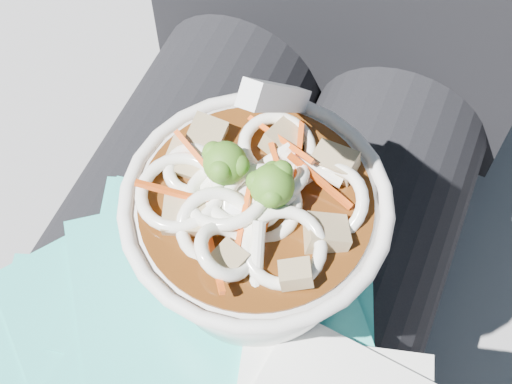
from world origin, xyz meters
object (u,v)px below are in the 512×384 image
at_px(lap, 221,312).
at_px(udon_bowl, 255,227).
at_px(stone_ledge, 279,300).
at_px(plastic_bag, 175,332).
at_px(person_body, 264,208).

height_order(lap, udon_bowl, udon_bowl).
bearing_deg(stone_ledge, plastic_bag, -91.49).
bearing_deg(stone_ledge, lap, -90.00).
xyz_separation_m(lap, udon_bowl, (0.03, 0.01, 0.15)).
xyz_separation_m(stone_ledge, plastic_bag, (-0.01, -0.20, 0.40)).
distance_m(lap, person_body, 0.09).
relative_size(stone_ledge, lap, 2.08).
distance_m(stone_ledge, plastic_bag, 0.45).
relative_size(person_body, plastic_bag, 3.38).
xyz_separation_m(stone_ledge, person_body, (-0.00, -0.06, 0.34)).
distance_m(person_body, plastic_bag, 0.16).
height_order(stone_ledge, lap, lap).
relative_size(lap, udon_bowl, 2.35).
distance_m(stone_ledge, person_body, 0.34).
bearing_deg(person_body, stone_ledge, 90.00).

